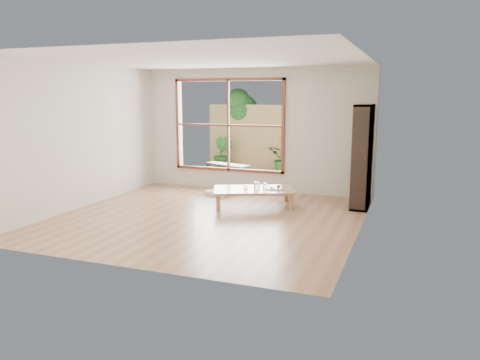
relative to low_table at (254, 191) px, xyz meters
The scene contains 15 objects.
ground 1.19m from the low_table, 112.94° to the right, with size 5.00×5.00×0.00m, color tan.
low_table is the anchor object (origin of this frame).
floor_cushion 1.19m from the low_table, 141.92° to the left, with size 0.58×0.58×0.08m, color silver.
bookshelf 2.08m from the low_table, 18.22° to the left, with size 0.30×0.85×1.88m, color black.
glass_tall 0.18m from the low_table, 54.08° to the right, with size 0.08×0.08×0.15m, color silver.
glass_mid 0.23m from the low_table, 15.02° to the left, with size 0.08×0.08×0.11m, color silver.
glass_short 0.21m from the low_table, 82.12° to the left, with size 0.06×0.06×0.08m, color silver.
glass_small 0.18m from the low_table, 145.87° to the right, with size 0.07×0.07×0.09m, color silver.
food_tray 0.40m from the low_table, 11.36° to the left, with size 0.30×0.23×0.09m.
deck 2.72m from the low_table, 112.84° to the left, with size 2.80×2.00×0.05m, color #342C25.
garden_bench 2.76m from the low_table, 122.08° to the left, with size 1.21×0.73×0.37m.
bamboo_fence 3.70m from the low_table, 106.73° to the left, with size 2.80×0.06×1.80m, color tan.
shrub_right 3.07m from the low_table, 93.23° to the left, with size 0.89×0.77×0.99m, color #2A6625.
shrub_left 3.66m from the low_table, 121.48° to the left, with size 0.54×0.44×0.99m, color #2A6625.
garden_tree 4.38m from the low_table, 114.48° to the left, with size 1.04×0.85×2.22m.
Camera 1 is at (3.21, -7.02, 2.04)m, focal length 35.00 mm.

